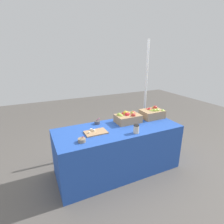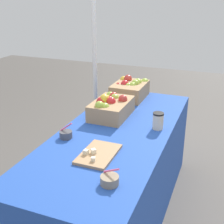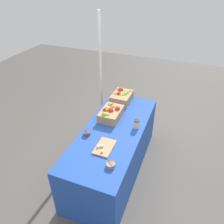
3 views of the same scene
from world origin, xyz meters
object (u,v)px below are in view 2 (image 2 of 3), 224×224
(apple_crate_middle, at_px, (111,107))
(sample_bowl_near, at_px, (110,180))
(sample_bowl_mid, at_px, (66,134))
(tent_pole, at_px, (95,61))
(apple_crate_left, at_px, (130,89))
(cutting_board_front, at_px, (98,154))
(coffee_cup, at_px, (158,121))

(apple_crate_middle, xyz_separation_m, sample_bowl_near, (-0.87, -0.34, -0.05))
(sample_bowl_near, xyz_separation_m, sample_bowl_mid, (0.39, 0.48, 0.00))
(sample_bowl_near, distance_m, tent_pole, 1.70)
(apple_crate_left, height_order, apple_crate_middle, apple_crate_left)
(apple_crate_middle, height_order, tent_pole, tent_pole)
(apple_crate_left, distance_m, cutting_board_front, 1.13)
(tent_pole, bearing_deg, sample_bowl_near, -153.06)
(apple_crate_left, bearing_deg, sample_bowl_mid, 171.96)
(apple_crate_middle, height_order, sample_bowl_near, apple_crate_middle)
(apple_crate_left, relative_size, sample_bowl_mid, 3.56)
(sample_bowl_mid, xyz_separation_m, coffee_cup, (0.37, -0.55, 0.04))
(apple_crate_middle, xyz_separation_m, coffee_cup, (-0.10, -0.41, -0.02))
(sample_bowl_near, xyz_separation_m, coffee_cup, (0.76, -0.07, 0.04))
(apple_crate_middle, bearing_deg, tent_pole, 33.89)
(sample_bowl_mid, distance_m, coffee_cup, 0.67)
(tent_pole, bearing_deg, apple_crate_left, -108.04)
(apple_crate_left, height_order, sample_bowl_mid, apple_crate_left)
(sample_bowl_mid, height_order, tent_pole, tent_pole)
(cutting_board_front, bearing_deg, sample_bowl_near, -144.87)
(coffee_cup, height_order, tent_pole, tent_pole)
(cutting_board_front, xyz_separation_m, sample_bowl_mid, (0.14, 0.30, 0.02))
(coffee_cup, relative_size, tent_pole, 0.06)
(apple_crate_left, bearing_deg, apple_crate_middle, -179.45)
(apple_crate_middle, relative_size, tent_pole, 0.19)
(tent_pole, bearing_deg, sample_bowl_mid, -165.70)
(sample_bowl_mid, xyz_separation_m, tent_pole, (1.11, 0.28, 0.26))
(apple_crate_left, distance_m, sample_bowl_near, 1.40)
(sample_bowl_near, bearing_deg, cutting_board_front, 35.13)
(apple_crate_middle, relative_size, coffee_cup, 3.16)
(tent_pole, bearing_deg, cutting_board_front, -154.88)
(apple_crate_middle, height_order, sample_bowl_mid, apple_crate_middle)
(cutting_board_front, bearing_deg, coffee_cup, -25.67)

